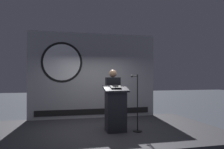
# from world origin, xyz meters

# --- Properties ---
(ground_plane) EXTENTS (40.00, 40.00, 0.00)m
(ground_plane) POSITION_xyz_m (0.00, 0.00, 0.00)
(ground_plane) COLOR #383D47
(stage_platform) EXTENTS (6.40, 4.00, 0.30)m
(stage_platform) POSITION_xyz_m (0.00, 0.00, 0.15)
(stage_platform) COLOR #333338
(stage_platform) RESTS_ON ground
(banner_display) EXTENTS (4.52, 0.12, 3.01)m
(banner_display) POSITION_xyz_m (-0.05, 1.85, 1.81)
(banner_display) COLOR #9E9EA3
(banner_display) RESTS_ON stage_platform
(podium) EXTENTS (0.64, 0.50, 1.23)m
(podium) POSITION_xyz_m (0.22, -0.30, 0.90)
(podium) COLOR #26262B
(podium) RESTS_ON stage_platform
(speaker_person) EXTENTS (0.40, 0.26, 1.66)m
(speaker_person) POSITION_xyz_m (0.27, 0.18, 1.15)
(speaker_person) COLOR black
(speaker_person) RESTS_ON stage_platform
(microphone_stand) EXTENTS (0.24, 0.60, 1.52)m
(microphone_stand) POSITION_xyz_m (0.79, -0.39, 0.85)
(microphone_stand) COLOR black
(microphone_stand) RESTS_ON stage_platform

